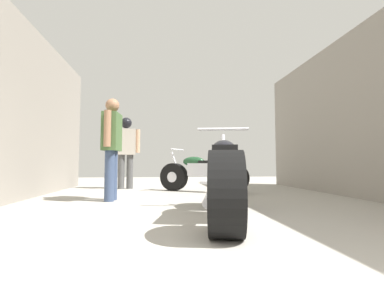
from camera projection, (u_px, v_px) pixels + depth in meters
name	position (u px, v px, depth m)	size (l,w,h in m)	color
ground_plane	(202.00, 207.00, 3.87)	(17.59, 17.59, 0.00)	#A8A399
motorcycle_maroon_cruiser	(224.00, 178.00, 3.02)	(0.84, 2.27, 1.06)	black
motorcycle_black_naked	(204.00, 173.00, 5.96)	(1.76, 1.15, 0.91)	black
mechanic_in_blue	(112.00, 142.00, 4.60)	(0.27, 0.66, 1.63)	#384766
mechanic_with_helmet	(126.00, 146.00, 6.78)	(0.66, 0.30, 1.68)	#4C4C4C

